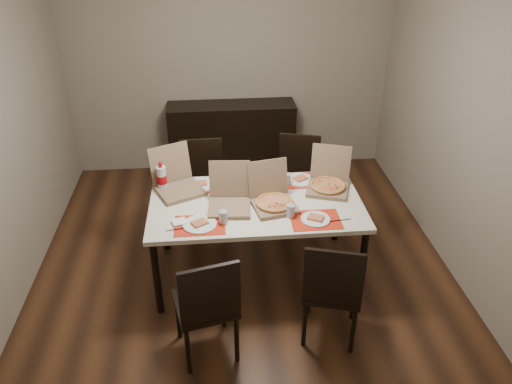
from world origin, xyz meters
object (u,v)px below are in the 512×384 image
Objects in this scene: chair_near_left at (207,304)px; chair_far_right at (297,177)px; chair_near_right at (332,288)px; sideboard at (232,140)px; dining_table at (256,209)px; pizza_box_center at (273,200)px; soda_bottle at (162,178)px; chair_far_left at (203,182)px; dip_bowl at (267,190)px.

chair_near_left is 2.02m from chair_far_right.
chair_near_left and chair_near_right have the same top height.
sideboard is 1.61× the size of chair_near_left.
chair_far_right is at bearing 59.16° from dining_table.
pizza_box_center reaches higher than chair_far_right.
chair_far_right is at bearing 23.10° from soda_bottle.
chair_far_left is at bearing 123.80° from pizza_box_center.
chair_near_left is 3.47× the size of soda_bottle.
dining_table is at bearing -86.78° from sideboard.
soda_bottle is at bearing -156.90° from chair_far_right.
chair_far_left is 1.11m from pizza_box_center.
soda_bottle is at bearing 106.56° from chair_near_left.
dining_table is at bearing 119.28° from chair_near_right.
soda_bottle is (-1.31, -0.56, 0.35)m from chair_far_right.
sideboard is 1.61× the size of chair_near_right.
sideboard is 2.89m from chair_near_right.
dining_table is at bearing 65.37° from chair_near_left.
chair_far_right is (0.94, 1.79, 0.00)m from chair_near_left.
chair_far_right is at bearing 59.56° from dip_bowl.
pizza_box_center is 1.00m from soda_bottle.
pizza_box_center is at bearing -20.66° from soda_bottle.
chair_far_left is at bearing 57.55° from soda_bottle.
soda_bottle is at bearing 172.89° from dip_bowl.
chair_far_left reaches higher than sideboard.
chair_near_right is 1.00× the size of chair_far_left.
dip_bowl is at bearing 64.10° from chair_near_left.
chair_far_left is at bearing 90.84° from chair_near_left.
dining_table is at bearing -120.84° from chair_far_right.
chair_far_left is at bearing -178.81° from chair_far_right.
dip_bowl is (0.22, -1.79, 0.32)m from sideboard.
chair_near_left and chair_far_right have the same top height.
sideboard reaches higher than dip_bowl.
soda_bottle is (-0.94, 0.35, 0.06)m from pizza_box_center.
chair_near_left is at bearing -73.44° from soda_bottle.
soda_bottle is at bearing 160.24° from dining_table.
chair_far_right is at bearing 89.27° from chair_near_right.
chair_far_right is at bearing 1.19° from chair_far_left.
soda_bottle is at bearing -122.45° from chair_far_left.
chair_far_left is 0.97m from chair_far_right.
chair_near_right is at bearing -60.72° from dining_table.
soda_bottle reaches higher than sideboard.
chair_far_left is (-0.46, 0.83, -0.17)m from dining_table.
dining_table is 0.22m from dip_bowl.
chair_far_left is 0.90m from dip_bowl.
chair_near_right is at bearing -41.81° from soda_bottle.
chair_far_right reaches higher than dip_bowl.
pizza_box_center is (0.60, -0.89, 0.29)m from chair_far_left.
pizza_box_center reaches higher than dining_table.
chair_near_right is 1.71m from chair_far_right.
chair_near_right is (0.59, -2.82, 0.06)m from sideboard.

